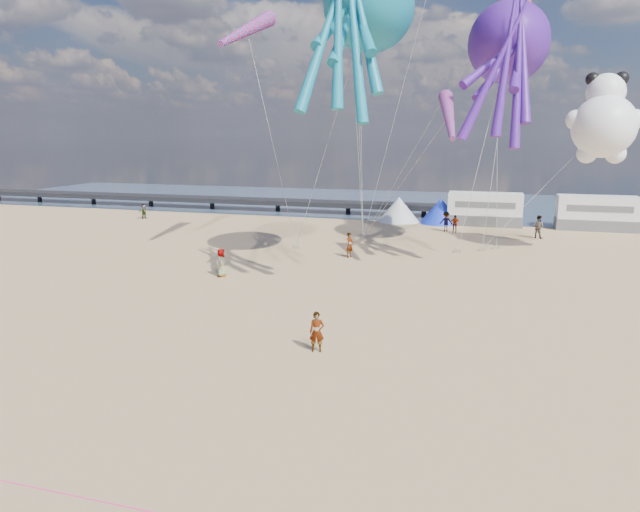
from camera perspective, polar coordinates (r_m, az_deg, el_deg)
The scene contains 26 objects.
ground at distance 18.04m, azimuth -5.85°, elevation -15.43°, with size 120.00×120.00×0.00m, color tan.
water at distance 70.52m, azimuth 11.32°, elevation 5.11°, with size 120.00×120.00×0.00m, color #31445E.
pier at distance 68.38m, azimuth -13.75°, elevation 5.62°, with size 60.00×3.00×0.50m, color black.
motorhome_0 at distance 55.18m, azimuth 16.15°, elevation 4.53°, with size 6.60×2.50×3.00m, color silver.
motorhome_1 at distance 55.96m, azimuth 25.93°, elevation 3.89°, with size 6.60×2.50×3.00m, color silver.
tent_white at distance 55.82m, azimuth 7.88°, elevation 4.66°, with size 4.00×4.00×2.40m, color white.
tent_blue at distance 55.38m, azimuth 11.98°, elevation 4.46°, with size 4.00×4.00×2.40m, color #1933CC.
standing_person at distance 22.31m, azimuth -0.32°, elevation -7.60°, with size 0.58×0.38×1.60m, color tan.
beachgoer_1 at distance 49.65m, azimuth 20.97°, elevation 2.75°, with size 0.91×0.59×1.87m, color #7F6659.
beachgoer_2 at distance 50.77m, azimuth 12.49°, elevation 3.38°, with size 0.84×0.66×1.73m, color #7F6659.
beachgoer_3 at distance 50.49m, azimuth 13.32°, elevation 3.16°, with size 0.98×0.56×1.51m, color #7F6659.
beachgoer_4 at distance 59.89m, azimuth -17.20°, elevation 4.30°, with size 0.87×0.36×1.48m, color #7F6659.
beachgoer_5 at distance 39.18m, azimuth 2.99°, elevation 1.11°, with size 1.59×0.51×1.71m, color #7F6659.
beachgoer_6 at distance 34.29m, azimuth -9.81°, elevation -0.67°, with size 0.61×0.40×1.68m, color #7F6659.
sandbag_a at distance 42.34m, azimuth -2.40°, elevation 0.92°, with size 0.50×0.35×0.22m, color gray.
sandbag_b at distance 41.99m, azimuth 13.59°, elevation 0.49°, with size 0.50×0.35×0.22m, color gray.
sandbag_c at distance 43.09m, azimuth 15.92°, elevation 0.65°, with size 0.50×0.35×0.22m, color gray.
sandbag_d at distance 44.12m, azimuth 17.25°, elevation 0.83°, with size 0.50×0.35×0.22m, color gray.
sandbag_e at distance 45.93m, azimuth 4.33°, elevation 1.77°, with size 0.50×0.35×0.22m, color gray.
kite_octopus_teal at distance 34.99m, azimuth 4.96°, elevation 23.67°, with size 4.34×10.12×11.56m, color #10718C, non-canonical shape.
kite_octopus_purple at distance 42.37m, azimuth 18.33°, elevation 19.57°, with size 4.46×10.41×11.90m, color #461989, non-canonical shape.
kite_panda at distance 43.10m, azimuth 26.51°, elevation 11.51°, with size 5.01×4.72×7.07m, color white, non-canonical shape.
kite_teddy_orange at distance 45.21m, azimuth 18.69°, elevation 20.58°, with size 4.49×4.22×6.34m, color orange, non-canonical shape.
windsock_left at distance 39.98m, azimuth -7.33°, elevation 21.49°, with size 1.10×8.02×8.02m, color red, non-canonical shape.
windsock_mid at distance 44.59m, azimuth 17.35°, elevation 19.94°, with size 1.00×6.21×6.21m, color red, non-canonical shape.
windsock_right at distance 34.86m, azimuth 12.76°, elevation 13.47°, with size 0.90×5.34×5.34m, color red, non-canonical shape.
Camera 1 is at (6.20, -14.76, 8.32)m, focal length 32.00 mm.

